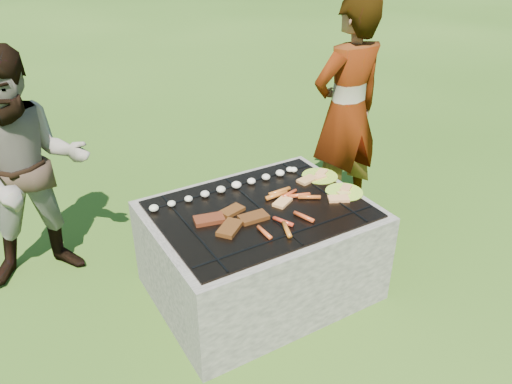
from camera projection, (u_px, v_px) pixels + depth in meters
lawn at (260, 288)px, 3.28m from camera, size 60.00×60.00×0.00m
fire_pit at (260, 253)px, 3.14m from camera, size 1.30×1.00×0.62m
mushrooms at (234, 186)px, 3.18m from camera, size 1.05×0.07×0.04m
pork_slabs at (231, 220)px, 2.84m from camera, size 0.41×0.31×0.03m
sausages at (288, 206)px, 2.97m from camera, size 0.52×0.47×0.03m
bread_on_grate at (309, 193)px, 3.12m from camera, size 0.47×0.41×0.02m
plate_far at (320, 176)px, 3.34m from camera, size 0.26×0.26×0.03m
plate_near at (344, 192)px, 3.15m from camera, size 0.28×0.28×0.03m
cook at (347, 112)px, 3.73m from camera, size 0.63×0.42×1.70m
bystander at (29, 171)px, 3.06m from camera, size 0.81×0.66×1.54m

